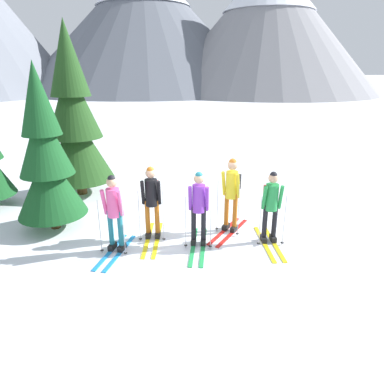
{
  "coord_description": "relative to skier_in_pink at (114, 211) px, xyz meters",
  "views": [
    {
      "loc": [
        -0.84,
        -7.0,
        3.74
      ],
      "look_at": [
        0.18,
        0.36,
        1.05
      ],
      "focal_mm": 31.98,
      "sensor_mm": 36.0,
      "label": 1
    }
  ],
  "objects": [
    {
      "name": "skier_in_pink",
      "position": [
        0.0,
        0.0,
        0.0
      ],
      "size": [
        0.84,
        1.59,
        1.71
      ],
      "color": "#1E84D1",
      "rests_on": "ground"
    },
    {
      "name": "pine_tree_near",
      "position": [
        -1.59,
        1.38,
        0.86
      ],
      "size": [
        1.63,
        1.63,
        3.93
      ],
      "color": "#51381E",
      "rests_on": "ground"
    },
    {
      "name": "ground_plane",
      "position": [
        1.56,
        0.25,
        -0.94
      ],
      "size": [
        400.0,
        400.0,
        0.0
      ],
      "primitive_type": "plane",
      "color": "white"
    },
    {
      "name": "mountain_ridge_distant",
      "position": [
        -6.65,
        53.35,
        10.81
      ],
      "size": [
        85.95,
        46.25,
        27.22
      ],
      "color": "slate",
      "rests_on": "ground"
    },
    {
      "name": "skier_in_green",
      "position": [
        3.41,
        -0.06,
        -0.0
      ],
      "size": [
        0.61,
        1.7,
        1.67
      ],
      "color": "yellow",
      "rests_on": "ground"
    },
    {
      "name": "skier_in_black",
      "position": [
        0.8,
        0.5,
        0.03
      ],
      "size": [
        0.6,
        1.79,
        1.73
      ],
      "color": "yellow",
      "rests_on": "ground"
    },
    {
      "name": "skier_in_purple",
      "position": [
        1.8,
        0.04,
        0.02
      ],
      "size": [
        0.68,
        1.79,
        1.71
      ],
      "color": "green",
      "rests_on": "ground"
    },
    {
      "name": "pine_tree_mid",
      "position": [
        -1.34,
        3.85,
        1.37
      ],
      "size": [
        2.09,
        2.09,
        5.05
      ],
      "color": "#51381E",
      "rests_on": "ground"
    },
    {
      "name": "skier_in_yellow",
      "position": [
        2.68,
        0.62,
        0.09
      ],
      "size": [
        1.28,
        1.52,
        1.82
      ],
      "color": "red",
      "rests_on": "ground"
    }
  ]
}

